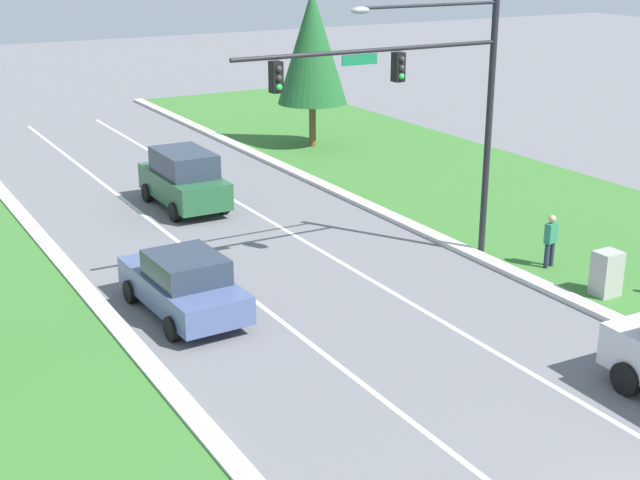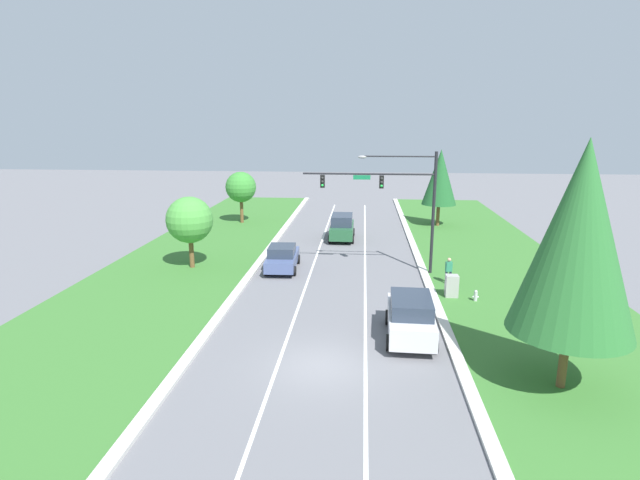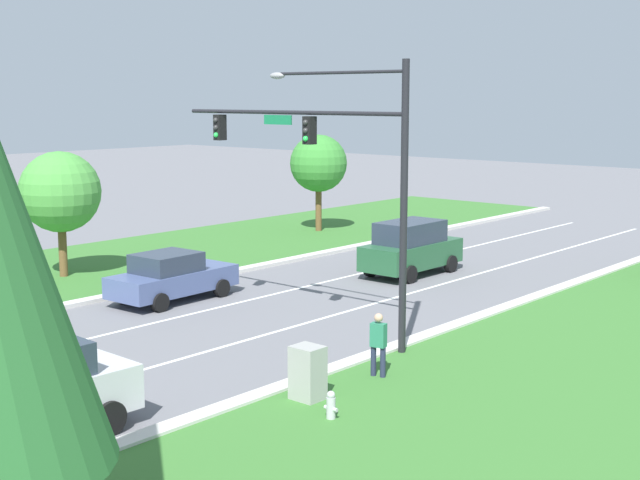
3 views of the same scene
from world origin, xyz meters
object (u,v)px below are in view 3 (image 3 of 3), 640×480
object	(u,v)px
forest_suv	(411,248)
silver_suv	(17,393)
fire_hydrant	(331,407)
oak_near_left_tree	(60,192)
pedestrian	(378,343)
slate_blue_sedan	(171,277)
utility_cabinet	(308,374)
oak_far_left_tree	(319,164)
traffic_signal_mast	(334,156)

from	to	relation	value
forest_suv	silver_suv	bearing A→B (deg)	-78.50
fire_hydrant	oak_near_left_tree	bearing A→B (deg)	164.25
pedestrian	slate_blue_sedan	bearing A→B (deg)	-22.81
forest_suv	oak_near_left_tree	world-z (taller)	oak_near_left_tree
fire_hydrant	slate_blue_sedan	bearing A→B (deg)	155.64
silver_suv	pedestrian	distance (m)	8.63
utility_cabinet	slate_blue_sedan	bearing A→B (deg)	155.92
utility_cabinet	oak_far_left_tree	size ratio (longest dim) A/B	0.26
utility_cabinet	oak_near_left_tree	bearing A→B (deg)	165.12
slate_blue_sedan	utility_cabinet	xyz separation A→B (m)	(10.43, -4.66, -0.17)
oak_far_left_tree	utility_cabinet	bearing A→B (deg)	-49.58
slate_blue_sedan	traffic_signal_mast	bearing A→B (deg)	-3.31
traffic_signal_mast	pedestrian	xyz separation A→B (m)	(3.23, -2.12, -4.38)
slate_blue_sedan	utility_cabinet	distance (m)	11.42
utility_cabinet	silver_suv	bearing A→B (deg)	-116.37
pedestrian	fire_hydrant	distance (m)	3.24
slate_blue_sedan	oak_near_left_tree	world-z (taller)	oak_near_left_tree
slate_blue_sedan	fire_hydrant	world-z (taller)	slate_blue_sedan
utility_cabinet	pedestrian	distance (m)	2.43
traffic_signal_mast	slate_blue_sedan	distance (m)	8.65
pedestrian	oak_near_left_tree	size ratio (longest dim) A/B	0.34
forest_suv	fire_hydrant	size ratio (longest dim) A/B	6.54
traffic_signal_mast	silver_suv	bearing A→B (deg)	-88.81
slate_blue_sedan	fire_hydrant	distance (m)	12.79
slate_blue_sedan	oak_far_left_tree	bearing A→B (deg)	110.79
silver_suv	slate_blue_sedan	world-z (taller)	silver_suv
oak_near_left_tree	oak_far_left_tree	distance (m)	15.41
fire_hydrant	traffic_signal_mast	bearing A→B (deg)	129.56
fire_hydrant	oak_far_left_tree	size ratio (longest dim) A/B	0.14
slate_blue_sedan	utility_cabinet	bearing A→B (deg)	-26.35
pedestrian	fire_hydrant	xyz separation A→B (m)	(1.01, -3.02, -0.59)
silver_suv	pedestrian	bearing A→B (deg)	71.19
oak_near_left_tree	forest_suv	bearing A→B (deg)	43.78
traffic_signal_mast	slate_blue_sedan	xyz separation A→B (m)	(-7.40, 0.13, -4.48)
fire_hydrant	utility_cabinet	bearing A→B (deg)	153.29
silver_suv	fire_hydrant	distance (m)	6.51
forest_suv	oak_near_left_tree	xyz separation A→B (m)	(-9.79, -9.38, 2.27)
slate_blue_sedan	pedestrian	bearing A→B (deg)	-14.24
pedestrian	forest_suv	bearing A→B (deg)	-69.17
utility_cabinet	oak_far_left_tree	bearing A→B (deg)	130.42
slate_blue_sedan	pedestrian	distance (m)	10.87
utility_cabinet	fire_hydrant	distance (m)	1.40
slate_blue_sedan	pedestrian	size ratio (longest dim) A/B	2.76
slate_blue_sedan	oak_far_left_tree	world-z (taller)	oak_far_left_tree
forest_suv	pedestrian	bearing A→B (deg)	-58.45
silver_suv	oak_far_left_tree	distance (m)	29.23
slate_blue_sedan	fire_hydrant	size ratio (longest dim) A/B	6.65
slate_blue_sedan	silver_suv	bearing A→B (deg)	-55.89
traffic_signal_mast	utility_cabinet	bearing A→B (deg)	-56.23
silver_suv	oak_near_left_tree	xyz separation A→B (m)	(-13.79, 10.09, 2.30)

